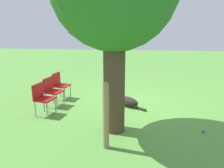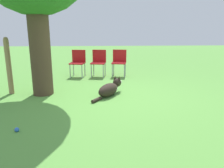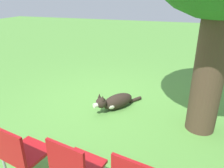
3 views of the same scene
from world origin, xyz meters
The scene contains 5 objects.
ground_plane centered at (0.00, 0.00, 0.00)m, with size 30.00×30.00×0.00m, color #56933D.
dog centered at (0.08, -0.01, 0.15)m, with size 1.01×0.75×0.40m.
red_chair_0 centered at (2.21, -0.42, 0.50)m, with size 0.49×0.51×0.84m.
red_chair_1 centered at (2.21, 0.24, 0.50)m, with size 0.49×0.51×0.84m.
tennis_ball centered at (-1.69, 1.47, 0.03)m, with size 0.07×0.07×0.07m.
Camera 3 is at (3.71, 1.15, 2.11)m, focal length 35.00 mm.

